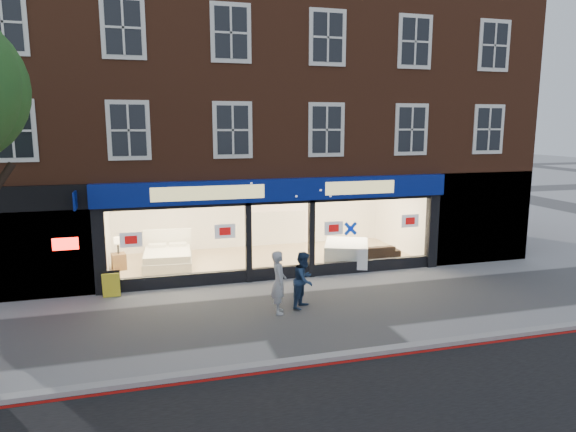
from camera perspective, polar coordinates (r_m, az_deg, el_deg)
name	(u,v)px	position (r m, az deg, el deg)	size (l,w,h in m)	color
ground	(310,311)	(14.11, 2.42, -10.49)	(120.00, 120.00, 0.00)	gray
kerb_line	(355,361)	(11.44, 7.46, -15.65)	(60.00, 0.10, 0.01)	#8C0A07
kerb_stone	(351,354)	(11.58, 7.06, -15.01)	(60.00, 0.25, 0.12)	gray
showroom_floor	(265,260)	(18.91, -2.56, -4.94)	(11.00, 4.50, 0.10)	tan
building	(253,78)	(19.98, -3.91, 15.00)	(19.00, 8.26, 10.30)	brown
display_bed	(168,257)	(18.39, -13.22, -4.45)	(1.78, 2.12, 1.14)	white
bedside_table	(119,261)	(18.44, -18.28, -4.81)	(0.45, 0.45, 0.55)	brown
mattress_stack	(346,252)	(18.45, 6.50, -4.04)	(2.10, 2.30, 0.74)	white
sofa	(372,253)	(18.88, 9.33, -4.06)	(1.93, 0.75, 0.56)	black
a_board	(111,284)	(15.89, -19.04, -7.19)	(0.50, 0.32, 0.77)	yellow
pedestrian_grey	(279,282)	(13.71, -1.02, -7.35)	(0.62, 0.41, 1.69)	#A0A1A7
pedestrian_blue	(304,280)	(14.12, 1.78, -7.10)	(0.76, 0.59, 1.56)	#1B2F4D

